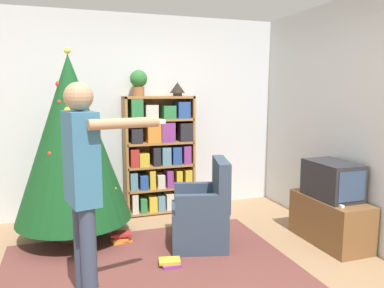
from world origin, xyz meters
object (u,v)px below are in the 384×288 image
Objects in this scene: armchair at (203,216)px; standing_person at (84,182)px; potted_plant at (139,81)px; bookshelf at (160,155)px; table_lamp at (177,88)px; christmas_tree at (71,139)px; television at (332,180)px.

standing_person is (-1.22, -0.91, 0.68)m from armchair.
potted_plant is at bearing -146.21° from armchair.
armchair is (0.16, -1.22, -0.46)m from bookshelf.
standing_person is 2.59m from table_lamp.
standing_person is (0.05, -1.56, -0.11)m from christmas_tree.
christmas_tree is 1.58m from table_lamp.
armchair is at bearing -27.01° from christmas_tree.
television is at bearing -42.39° from potted_plant.
christmas_tree is 1.21m from potted_plant.
standing_person is at bearing -121.55° from table_lamp.
bookshelf is at bearing -178.12° from table_lamp.
television is 2.62m from standing_person.
table_lamp is at bearing 136.06° from standing_person.
table_lamp is at bearing 1.88° from bookshelf.
christmas_tree reaches higher than table_lamp.
potted_plant reaches higher than table_lamp.
christmas_tree is 10.33× the size of table_lamp.
christmas_tree is (-2.59, 1.00, 0.42)m from television.
potted_plant reaches higher than bookshelf.
standing_person reaches higher than bookshelf.
standing_person is at bearing -38.10° from armchair.
potted_plant is (-1.74, 1.59, 1.05)m from television.
christmas_tree is 6.28× the size of potted_plant.
bookshelf is at bearing 141.13° from standing_person.
armchair is at bearing 164.84° from television.
bookshelf is at bearing -157.60° from armchair.
television is 0.63× the size of armchair.
standing_person is at bearing -88.31° from christmas_tree.
television is 0.35× the size of standing_person.
potted_plant reaches higher than standing_person.
bookshelf is 0.75× the size of christmas_tree.
television is 2.80m from christmas_tree.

